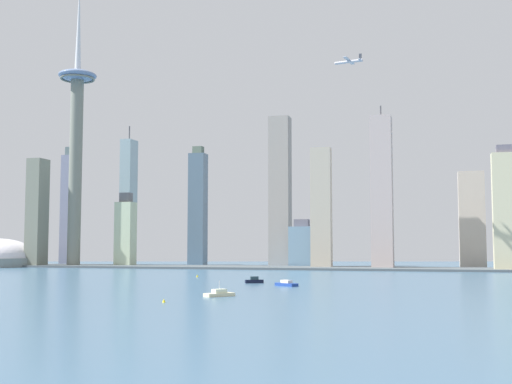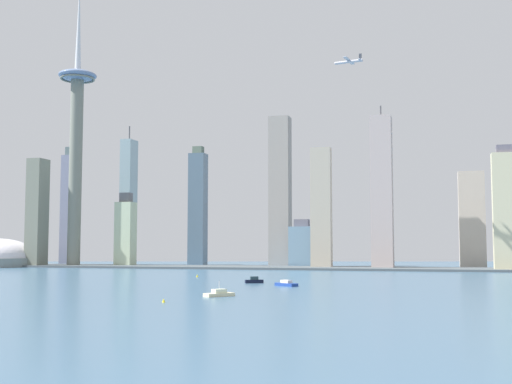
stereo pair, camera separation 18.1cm
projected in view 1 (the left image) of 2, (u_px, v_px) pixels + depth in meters
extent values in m
cube|color=#4A5358|center=(253.00, 267.00, 692.54)|extent=(855.62, 71.22, 2.23)
cylinder|color=slate|center=(75.00, 170.00, 752.73)|extent=(14.75, 14.75, 222.99)
ellipsoid|color=#6A7FA5|center=(78.00, 76.00, 761.87)|extent=(44.00, 44.00, 11.55)
torus|color=slate|center=(78.00, 79.00, 761.54)|extent=(39.71, 39.71, 2.31)
cone|color=silver|center=(79.00, 25.00, 766.84)|extent=(7.37, 7.37, 109.68)
cube|color=beige|center=(506.00, 212.00, 617.01)|extent=(23.50, 13.55, 112.64)
cube|color=slate|center=(504.00, 149.00, 621.94)|extent=(14.10, 8.13, 7.69)
cube|color=#B5A39F|center=(382.00, 192.00, 676.50)|extent=(21.83, 22.60, 159.46)
cylinder|color=#4C4C51|center=(381.00, 111.00, 683.51)|extent=(1.60, 1.60, 11.57)
cube|color=beige|center=(472.00, 220.00, 702.53)|extent=(27.09, 20.58, 104.31)
cube|color=#698BA5|center=(302.00, 247.00, 728.62)|extent=(27.12, 18.60, 45.52)
cube|color=slate|center=(302.00, 223.00, 730.82)|extent=(16.27, 11.16, 8.20)
cube|color=#B4A894|center=(321.00, 208.00, 690.54)|extent=(21.47, 13.32, 128.56)
cube|color=#8EA8B0|center=(128.00, 202.00, 823.55)|extent=(14.42, 22.10, 158.47)
cylinder|color=#4C4C51|center=(129.00, 133.00, 830.79)|extent=(1.60, 1.60, 18.10)
cube|color=slate|center=(198.00, 209.00, 807.18)|extent=(20.19, 17.23, 138.76)
cube|color=#546455|center=(198.00, 150.00, 813.23)|extent=(12.11, 10.34, 8.97)
cube|color=slate|center=(37.00, 213.00, 747.80)|extent=(17.25, 21.82, 124.18)
cube|color=gray|center=(280.00, 191.00, 771.75)|extent=(24.20, 19.91, 177.76)
cube|color=gray|center=(69.00, 210.00, 809.35)|extent=(19.46, 12.12, 137.11)
cube|color=#4F6164|center=(71.00, 151.00, 815.40)|extent=(11.68, 7.27, 10.40)
cube|color=beige|center=(125.00, 234.00, 752.64)|extent=(20.36, 17.79, 74.47)
cube|color=#5F5E63|center=(126.00, 198.00, 756.14)|extent=(12.22, 10.68, 11.04)
cube|color=black|center=(254.00, 281.00, 424.82)|extent=(12.03, 8.93, 2.20)
cube|color=#293D44|center=(254.00, 278.00, 425.00)|extent=(5.75, 4.74, 2.15)
cube|color=beige|center=(219.00, 295.00, 313.61)|extent=(13.84, 15.00, 1.68)
cube|color=beige|center=(219.00, 291.00, 313.76)|extent=(7.25, 7.56, 1.88)
cylinder|color=silver|center=(219.00, 285.00, 313.99)|extent=(0.24, 0.24, 3.90)
cube|color=navy|center=(286.00, 285.00, 394.12)|extent=(16.11, 14.04, 1.83)
cube|color=silver|center=(286.00, 282.00, 394.27)|extent=(7.92, 7.27, 1.78)
cone|color=yellow|center=(197.00, 276.00, 506.61)|extent=(1.69, 1.69, 2.03)
cone|color=yellow|center=(164.00, 301.00, 280.78)|extent=(1.42, 1.42, 1.65)
cylinder|color=silver|center=(349.00, 62.00, 610.34)|extent=(26.21, 6.87, 2.66)
sphere|color=silver|center=(336.00, 63.00, 615.81)|extent=(2.66, 2.66, 2.66)
cube|color=silver|center=(349.00, 60.00, 610.44)|extent=(8.02, 27.61, 0.50)
cube|color=silver|center=(360.00, 60.00, 605.78)|extent=(4.06, 9.87, 0.40)
cube|color=#2D333D|center=(360.00, 56.00, 606.06)|extent=(2.58, 0.91, 5.00)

